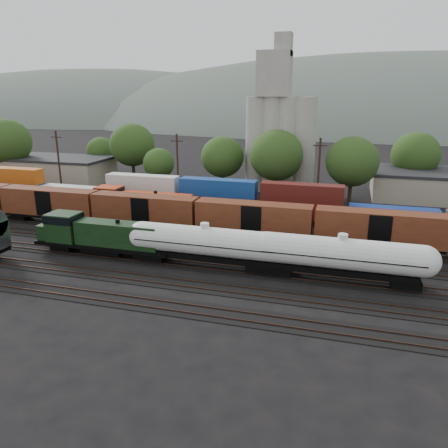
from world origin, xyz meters
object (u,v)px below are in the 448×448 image
(orange_locomotive, at_px, (137,203))
(tank_car_a, at_px, (205,243))
(grain_silo, at_px, (279,133))
(green_locomotive, at_px, (96,234))

(orange_locomotive, bearing_deg, tank_car_a, -43.30)
(orange_locomotive, height_order, grain_silo, grain_silo)
(tank_car_a, height_order, grain_silo, grain_silo)
(orange_locomotive, distance_m, grain_silo, 32.35)
(tank_car_a, bearing_deg, grain_silo, 88.18)
(green_locomotive, bearing_deg, orange_locomotive, 98.49)
(tank_car_a, distance_m, grain_silo, 41.87)
(tank_car_a, xyz_separation_m, grain_silo, (1.30, 41.00, 8.41))
(green_locomotive, relative_size, orange_locomotive, 0.93)
(green_locomotive, xyz_separation_m, grain_silo, (14.98, 41.00, 8.65))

